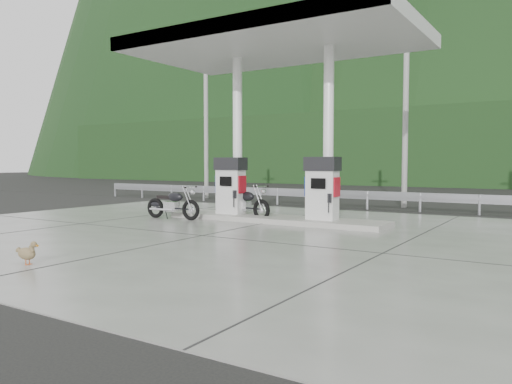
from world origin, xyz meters
The scene contains 17 objects.
ground centered at (0.00, 0.00, 0.00)m, with size 160.00×160.00×0.00m, color black.
forecourt_apron centered at (0.00, 0.00, 0.01)m, with size 18.00×14.00×0.02m, color slate.
pump_island centered at (0.00, 2.50, 0.10)m, with size 7.00×1.40×0.15m, color #9B9990.
gas_pump_left centered at (-1.60, 2.50, 1.07)m, with size 0.95×0.55×1.80m, color silver, non-canonical shape.
gas_pump_right centered at (1.60, 2.50, 1.07)m, with size 0.95×0.55×1.80m, color silver, non-canonical shape.
canopy_column_left centered at (-1.60, 2.90, 2.67)m, with size 0.30×0.30×5.00m, color white.
canopy_column_right centered at (1.60, 2.90, 2.67)m, with size 0.30×0.30×5.00m, color white.
canopy_roof centered at (0.00, 2.50, 5.37)m, with size 8.50×5.00×0.40m, color silver.
guardrail centered at (0.00, 8.00, 0.71)m, with size 26.00×0.16×1.42m, color #95979D, non-canonical shape.
road centered at (0.00, 11.50, 0.00)m, with size 60.00×7.00×0.01m, color black.
utility_pole_a centered at (-8.00, 9.50, 4.00)m, with size 0.22×0.22×8.00m, color gray.
utility_pole_b centered at (2.00, 9.50, 4.00)m, with size 0.22×0.22×8.00m, color gray.
tree_band centered at (0.00, 30.00, 3.00)m, with size 80.00×6.00×6.00m, color black.
forested_hills centered at (0.00, 60.00, 0.00)m, with size 100.00×40.00×140.00m, color black, non-canonical shape.
motorcycle_left centered at (-3.07, 1.39, 0.48)m, with size 1.93×0.61×0.91m, color black, non-canonical shape.
motorcycle_right centered at (-1.19, 2.68, 0.49)m, with size 1.97×0.62×0.94m, color black, non-canonical shape.
duck centered at (-0.48, -5.36, 0.20)m, with size 0.50×0.14×0.36m, color brown, non-canonical shape.
Camera 1 is at (7.55, -10.57, 1.80)m, focal length 35.00 mm.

